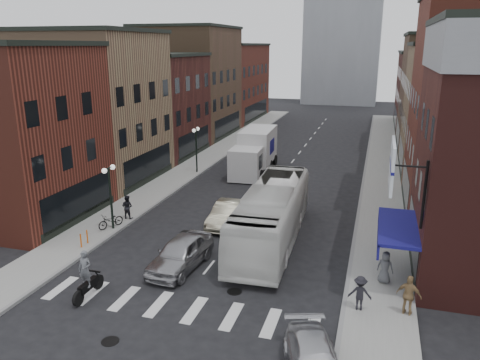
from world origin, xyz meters
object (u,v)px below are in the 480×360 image
object	(u,v)px
bike_rack	(84,239)
ped_right_a	(360,293)
billboard_sign	(394,167)
ped_left_solo	(127,207)
streetlamp_far	(196,141)
box_truck	(255,152)
sedan_left_far	(227,214)
streetlamp_near	(110,186)
ped_right_c	(385,267)
sedan_left_near	(181,253)
ped_right_b	(409,295)
parked_bicycle	(111,221)
motorcycle_rider	(86,276)
transit_bus	(272,214)

from	to	relation	value
bike_rack	ped_right_a	size ratio (longest dim) A/B	0.52
billboard_sign	ped_left_solo	xyz separation A→B (m)	(-16.02, 5.34, -5.21)
streetlamp_far	bike_rack	xyz separation A→B (m)	(-0.20, -16.70, -2.36)
box_truck	sedan_left_far	bearing A→B (deg)	-85.31
streetlamp_near	box_truck	bearing A→B (deg)	73.33
ped_right_c	sedan_left_near	bearing A→B (deg)	19.39
billboard_sign	bike_rack	bearing A→B (deg)	177.17
sedan_left_far	ped_right_b	distance (m)	13.17
sedan_left_far	ped_left_solo	distance (m)	6.59
sedan_left_near	parked_bicycle	size ratio (longest dim) A/B	2.75
streetlamp_far	ped_right_a	size ratio (longest dim) A/B	2.69
sedan_left_near	ped_right_b	size ratio (longest dim) A/B	2.72
sedan_left_near	sedan_left_far	size ratio (longest dim) A/B	1.07
bike_rack	ped_right_b	distance (m)	17.35
sedan_left_far	parked_bicycle	bearing A→B (deg)	-156.36
streetlamp_far	ped_right_b	distance (m)	25.52
streetlamp_far	sedan_left_far	world-z (taller)	streetlamp_far
billboard_sign	box_truck	size ratio (longest dim) A/B	0.43
streetlamp_near	ped_left_solo	xyz separation A→B (m)	(-0.03, 1.84, -1.98)
streetlamp_near	motorcycle_rider	world-z (taller)	streetlamp_near
streetlamp_far	ped_right_a	bearing A→B (deg)	-51.83
box_truck	transit_bus	world-z (taller)	box_truck
streetlamp_far	transit_bus	world-z (taller)	streetlamp_far
parked_bicycle	transit_bus	bearing A→B (deg)	30.74
transit_bus	bike_rack	bearing A→B (deg)	-160.89
ped_left_solo	motorcycle_rider	bearing A→B (deg)	110.96
streetlamp_near	ped_right_c	world-z (taller)	streetlamp_near
motorcycle_rider	ped_right_a	world-z (taller)	motorcycle_rider
billboard_sign	ped_left_solo	bearing A→B (deg)	161.55
box_truck	ped_right_a	distance (m)	23.49
ped_right_b	bike_rack	bearing A→B (deg)	8.43
billboard_sign	sedan_left_near	size ratio (longest dim) A/B	0.77
ped_right_b	box_truck	bearing A→B (deg)	-43.93
streetlamp_near	sedan_left_far	xyz separation A→B (m)	(6.46, 2.96, -2.18)
billboard_sign	box_truck	distance (m)	22.89
ped_right_b	motorcycle_rider	bearing A→B (deg)	25.84
parked_bicycle	bike_rack	bearing A→B (deg)	-65.84
motorcycle_rider	ped_right_a	bearing A→B (deg)	10.46
box_truck	bike_rack	bearing A→B (deg)	-107.54
transit_bus	motorcycle_rider	bearing A→B (deg)	-129.75
sedan_left_far	ped_right_c	bearing A→B (deg)	-28.76
streetlamp_far	ped_right_c	bearing A→B (deg)	-45.54
billboard_sign	transit_bus	bearing A→B (deg)	143.13
sedan_left_far	ped_right_a	xyz separation A→B (m)	(8.57, -8.07, 0.18)
streetlamp_near	ped_left_solo	distance (m)	2.71
streetlamp_far	ped_right_c	world-z (taller)	streetlamp_far
sedan_left_near	sedan_left_far	distance (m)	6.43
ped_left_solo	ped_right_b	world-z (taller)	ped_right_b
streetlamp_near	box_truck	distance (m)	16.74
billboard_sign	streetlamp_far	bearing A→B (deg)	132.41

